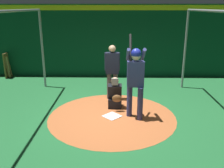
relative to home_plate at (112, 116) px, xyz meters
name	(u,v)px	position (x,y,z in m)	size (l,w,h in m)	color
ground_plane	(112,116)	(0.00, 0.00, -0.01)	(27.93, 27.93, 0.00)	#216633
dirt_circle	(112,116)	(0.00, 0.00, -0.01)	(3.53, 3.53, 0.01)	#B76033
home_plate	(112,116)	(0.00, 0.00, 0.00)	(0.42, 0.42, 0.01)	white
batter	(135,76)	(0.05, 0.61, 1.17)	(0.68, 0.49, 2.23)	navy
catcher	(115,96)	(-0.65, 0.08, 0.36)	(0.58, 0.40, 0.96)	black
umpire	(112,69)	(-1.41, -0.02, 0.99)	(0.22, 0.49, 1.78)	#4C4C51
back_wall	(114,41)	(-4.20, 0.00, 1.52)	(0.22, 11.93, 3.03)	#0C3D26
cage_frame	(112,45)	(0.00, 0.00, 1.99)	(5.38, 5.28, 2.85)	gray
bat_rack	(8,66)	(-3.96, -4.56, 0.48)	(0.58, 0.20, 1.05)	olive
baseball_0	(131,114)	(-0.09, 0.53, 0.03)	(0.07, 0.07, 0.07)	white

